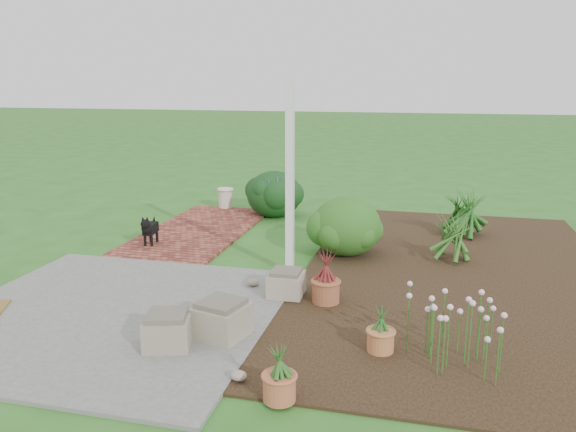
% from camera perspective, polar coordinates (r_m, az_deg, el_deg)
% --- Properties ---
extents(ground, '(80.00, 80.00, 0.00)m').
position_cam_1_polar(ground, '(7.55, -2.22, -5.78)').
color(ground, '#285E1D').
rests_on(ground, ground).
extents(concrete_patio, '(3.50, 3.50, 0.04)m').
position_cam_1_polar(concrete_patio, '(6.53, -17.41, -9.42)').
color(concrete_patio, '#5E5E5B').
rests_on(concrete_patio, ground).
extents(brick_path, '(1.60, 3.50, 0.04)m').
position_cam_1_polar(brick_path, '(9.67, -9.03, -1.46)').
color(brick_path, maroon).
rests_on(brick_path, ground).
extents(garden_bed, '(4.00, 7.00, 0.03)m').
position_cam_1_polar(garden_bed, '(7.76, 16.98, -5.72)').
color(garden_bed, black).
rests_on(garden_bed, ground).
extents(veranda_post, '(0.10, 0.10, 2.50)m').
position_cam_1_polar(veranda_post, '(7.25, 0.20, 3.64)').
color(veranda_post, white).
rests_on(veranda_post, ground).
extents(stone_trough_near, '(0.53, 0.53, 0.29)m').
position_cam_1_polar(stone_trough_near, '(5.56, -12.10, -11.40)').
color(stone_trough_near, gray).
rests_on(stone_trough_near, concrete_patio).
extents(stone_trough_mid, '(0.57, 0.57, 0.31)m').
position_cam_1_polar(stone_trough_mid, '(5.67, -6.77, -10.50)').
color(stone_trough_mid, gray).
rests_on(stone_trough_mid, concrete_patio).
extents(stone_trough_far, '(0.41, 0.41, 0.27)m').
position_cam_1_polar(stone_trough_far, '(6.64, -0.17, -6.95)').
color(stone_trough_far, gray).
rests_on(stone_trough_far, concrete_patio).
extents(black_dog, '(0.20, 0.51, 0.44)m').
position_cam_1_polar(black_dog, '(8.86, -13.89, -1.20)').
color(black_dog, black).
rests_on(black_dog, brick_path).
extents(cream_ceramic_urn, '(0.33, 0.33, 0.37)m').
position_cam_1_polar(cream_ceramic_urn, '(11.24, -6.36, 1.82)').
color(cream_ceramic_urn, beige).
rests_on(cream_ceramic_urn, brick_path).
extents(evergreen_shrub, '(1.27, 1.27, 0.86)m').
position_cam_1_polar(evergreen_shrub, '(8.20, 5.95, -0.90)').
color(evergreen_shrub, '#123F19').
rests_on(evergreen_shrub, garden_bed).
extents(agapanthus_clump_back, '(1.07, 1.07, 0.80)m').
position_cam_1_polar(agapanthus_clump_back, '(8.21, 16.36, -1.60)').
color(agapanthus_clump_back, '#0D3A10').
rests_on(agapanthus_clump_back, garden_bed).
extents(agapanthus_clump_front, '(1.12, 1.12, 0.90)m').
position_cam_1_polar(agapanthus_clump_front, '(9.57, 17.51, 0.75)').
color(agapanthus_clump_front, '#143B10').
rests_on(agapanthus_clump_front, garden_bed).
extents(pink_flower_patch, '(1.27, 1.27, 0.63)m').
position_cam_1_polar(pink_flower_patch, '(5.31, 16.05, -10.94)').
color(pink_flower_patch, '#113D0F').
rests_on(pink_flower_patch, garden_bed).
extents(terracotta_pot_bronze, '(0.42, 0.42, 0.26)m').
position_cam_1_polar(terracotta_pot_bronze, '(6.48, 3.86, -7.63)').
color(terracotta_pot_bronze, brown).
rests_on(terracotta_pot_bronze, garden_bed).
extents(terracotta_pot_small_left, '(0.27, 0.27, 0.21)m').
position_cam_1_polar(terracotta_pot_small_left, '(5.45, 9.38, -12.37)').
color(terracotta_pot_small_left, '#B56C3D').
rests_on(terracotta_pot_small_left, garden_bed).
extents(terracotta_pot_small_right, '(0.34, 0.34, 0.22)m').
position_cam_1_polar(terracotta_pot_small_right, '(4.64, -0.89, -17.01)').
color(terracotta_pot_small_right, '#AF5A3B').
rests_on(terracotta_pot_small_right, garden_bed).
extents(purple_flowering_bush, '(1.36, 1.36, 0.88)m').
position_cam_1_polar(purple_flowering_bush, '(10.58, -1.41, 2.35)').
color(purple_flowering_bush, black).
rests_on(purple_flowering_bush, ground).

